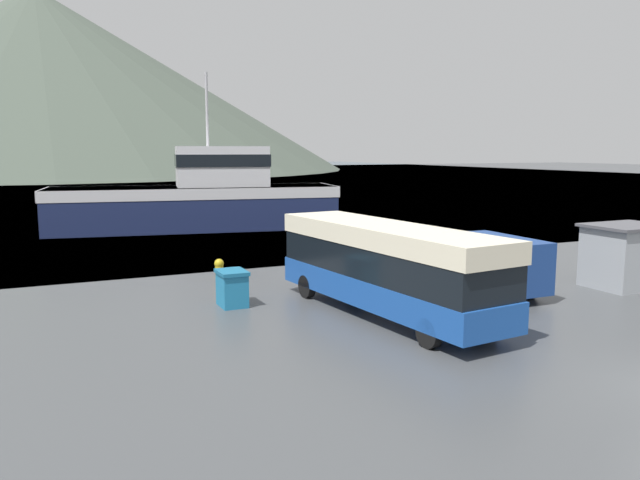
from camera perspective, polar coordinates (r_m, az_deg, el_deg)
water_surface at (r=149.33m, az=-19.43°, el=5.61°), size 240.00×240.00×0.00m
hill_backdrop at (r=197.81m, az=-24.27°, el=13.17°), size 170.16×170.16×50.09m
tour_bus at (r=21.82m, az=6.04°, el=-2.25°), size 3.58×10.64×3.18m
delivery_van at (r=26.02m, az=14.96°, el=-2.01°), size 2.30×5.96×2.33m
fishing_boat at (r=46.25m, az=-10.95°, el=3.84°), size 21.08×8.80×11.20m
storage_bin at (r=23.35m, az=-8.04°, el=-4.36°), size 1.02×1.31×1.35m
dock_kiosk at (r=29.18m, az=26.19°, el=-1.29°), size 3.29×2.57×2.66m
mooring_bollard at (r=28.72m, az=-9.20°, el=-2.48°), size 0.43×0.43×0.84m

